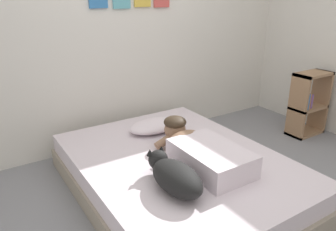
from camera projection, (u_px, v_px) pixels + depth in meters
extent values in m
plane|color=gray|center=(224.00, 203.00, 2.68)|extent=(12.25, 12.25, 0.00)
cube|color=silver|center=(130.00, 28.00, 3.50)|extent=(4.12, 0.10, 2.50)
cube|color=gray|center=(178.00, 182.00, 2.82)|extent=(1.58, 2.10, 0.16)
cube|color=silver|center=(178.00, 166.00, 2.77)|extent=(1.53, 2.04, 0.16)
ellipsoid|color=silver|center=(154.00, 126.00, 3.23)|extent=(0.52, 0.32, 0.11)
cube|color=silver|center=(211.00, 158.00, 2.54)|extent=(0.42, 0.64, 0.18)
ellipsoid|color=#8C664C|center=(185.00, 140.00, 2.80)|extent=(0.32, 0.20, 0.16)
sphere|color=#8C664C|center=(175.00, 129.00, 2.91)|extent=(0.19, 0.19, 0.19)
ellipsoid|color=#332619|center=(175.00, 122.00, 2.88)|extent=(0.20, 0.20, 0.10)
cylinder|color=#8C664C|center=(167.00, 140.00, 2.87)|extent=(0.23, 0.07, 0.14)
cylinder|color=#8C664C|center=(185.00, 135.00, 2.97)|extent=(0.23, 0.07, 0.14)
ellipsoid|color=black|center=(177.00, 178.00, 2.24)|extent=(0.26, 0.48, 0.20)
sphere|color=black|center=(158.00, 160.00, 2.45)|extent=(0.15, 0.15, 0.15)
cone|color=black|center=(150.00, 152.00, 2.41)|extent=(0.05, 0.05, 0.05)
cone|color=black|center=(161.00, 149.00, 2.46)|extent=(0.05, 0.05, 0.05)
cylinder|color=#D84C47|center=(174.00, 128.00, 3.22)|extent=(0.09, 0.09, 0.07)
torus|color=#D84C47|center=(178.00, 127.00, 3.25)|extent=(0.05, 0.01, 0.05)
cube|color=black|center=(175.00, 166.00, 2.60)|extent=(0.07, 0.14, 0.01)
cube|color=#997251|center=(297.00, 107.00, 3.75)|extent=(0.03, 0.24, 0.75)
cube|color=#997251|center=(320.00, 101.00, 3.97)|extent=(0.03, 0.24, 0.75)
cube|color=#997251|center=(304.00, 132.00, 3.99)|extent=(0.45, 0.24, 0.03)
cube|color=#997251|center=(308.00, 107.00, 3.87)|extent=(0.45, 0.24, 0.03)
cube|color=#997251|center=(314.00, 74.00, 3.73)|extent=(0.45, 0.24, 0.03)
cube|color=#4C4C51|center=(300.00, 101.00, 3.75)|extent=(0.04, 0.16, 0.17)
cube|color=#3866A5|center=(302.00, 100.00, 3.76)|extent=(0.03, 0.18, 0.19)
cube|color=#BF723F|center=(304.00, 100.00, 3.79)|extent=(0.03, 0.16, 0.18)
cube|color=#724C8C|center=(306.00, 100.00, 3.81)|extent=(0.04, 0.15, 0.16)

